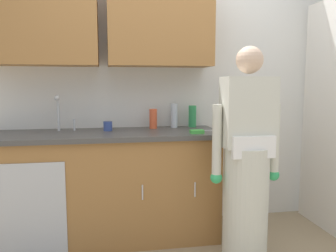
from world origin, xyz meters
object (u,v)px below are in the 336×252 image
(bottle_cleaner_spray, at_px, (192,116))
(knife_on_counter, at_px, (212,131))
(sponge, at_px, (197,132))
(sink, at_px, (62,135))
(cup_by_sink, at_px, (108,126))
(person_at_sink, at_px, (246,171))
(bottle_water_short, at_px, (153,119))
(bottle_soap, at_px, (174,115))

(bottle_cleaner_spray, distance_m, knife_on_counter, 0.32)
(sponge, bearing_deg, sink, 168.93)
(sink, distance_m, sponge, 1.13)
(sink, distance_m, cup_by_sink, 0.39)
(knife_on_counter, bearing_deg, sponge, 48.83)
(person_at_sink, bearing_deg, bottle_water_short, 130.39)
(person_at_sink, relative_size, cup_by_sink, 19.93)
(sink, relative_size, knife_on_counter, 2.08)
(person_at_sink, xyz_separation_m, sponge, (-0.30, 0.34, 0.26))
(cup_by_sink, bearing_deg, bottle_water_short, 11.87)
(person_at_sink, distance_m, knife_on_counter, 0.55)
(person_at_sink, xyz_separation_m, cup_by_sink, (-1.02, 0.63, 0.29))
(bottle_cleaner_spray, xyz_separation_m, knife_on_counter, (0.10, -0.29, -0.10))
(person_at_sink, distance_m, bottle_cleaner_spray, 0.87)
(sink, bearing_deg, bottle_cleaner_spray, 9.86)
(bottle_cleaner_spray, height_order, bottle_soap, bottle_soap)
(cup_by_sink, bearing_deg, knife_on_counter, -10.24)
(cup_by_sink, xyz_separation_m, knife_on_counter, (0.89, -0.16, -0.04))
(cup_by_sink, bearing_deg, sink, -168.88)
(bottle_soap, distance_m, knife_on_counter, 0.41)
(bottle_cleaner_spray, bearing_deg, bottle_water_short, -173.63)
(sink, distance_m, bottle_water_short, 0.81)
(sink, xyz_separation_m, cup_by_sink, (0.38, 0.07, 0.06))
(bottle_soap, relative_size, sponge, 2.05)
(sponge, bearing_deg, bottle_soap, 105.40)
(bottle_water_short, distance_m, sponge, 0.50)
(bottle_water_short, bearing_deg, person_at_sink, -49.61)
(sink, distance_m, bottle_cleaner_spray, 1.19)
(sink, xyz_separation_m, person_at_sink, (1.40, -0.56, -0.23))
(bottle_cleaner_spray, bearing_deg, sponge, -98.83)
(bottle_cleaner_spray, distance_m, bottle_water_short, 0.38)
(bottle_cleaner_spray, relative_size, cup_by_sink, 2.50)
(person_at_sink, relative_size, knife_on_counter, 6.75)
(bottle_cleaner_spray, xyz_separation_m, cup_by_sink, (-0.79, -0.13, -0.06))
(bottle_soap, height_order, sponge, bottle_soap)
(bottle_cleaner_spray, xyz_separation_m, bottle_soap, (-0.18, -0.01, 0.01))
(bottle_water_short, relative_size, cup_by_sink, 2.20)
(bottle_soap, bearing_deg, knife_on_counter, -45.14)
(person_at_sink, relative_size, bottle_water_short, 9.04)
(bottle_soap, relative_size, cup_by_sink, 2.78)
(sink, bearing_deg, knife_on_counter, -3.86)
(bottle_soap, distance_m, sponge, 0.44)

